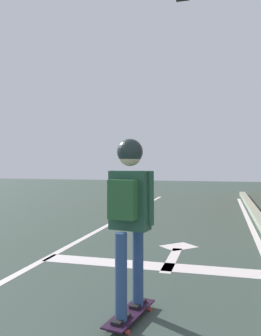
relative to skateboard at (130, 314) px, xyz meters
name	(u,v)px	position (x,y,z in m)	size (l,w,h in m)	color
lane_line_center	(52,255)	(-1.81, 1.88, -0.06)	(0.12, 20.00, 0.01)	silver
stop_bar	(156,266)	(-0.08, 1.74, -0.06)	(3.47, 0.40, 0.01)	silver
lane_arrow_stem	(172,259)	(0.10, 2.15, -0.06)	(0.16, 1.40, 0.01)	silver
lane_arrow_head	(179,246)	(0.10, 3.00, -0.06)	(0.56, 0.44, 0.01)	silver
skateboard	(130,314)	(0.00, 0.00, 0.00)	(0.34, 0.79, 0.07)	black
skater	(129,203)	(0.00, -0.02, 1.06)	(0.45, 0.62, 1.65)	navy
traffic_signal_mast	(245,39)	(1.22, 3.24, 3.62)	(3.82, 0.34, 5.44)	#525B5D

